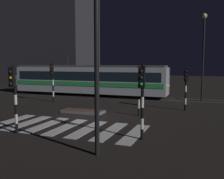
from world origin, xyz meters
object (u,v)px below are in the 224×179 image
(traffic_light_kerb_mid_left, at_px, (14,89))
(traffic_light_corner_far_right, at_px, (186,82))
(street_lamp_near_kerb, at_px, (94,24))
(tram, at_px, (88,79))
(traffic_light_corner_near_right, at_px, (142,90))
(traffic_light_corner_far_left, at_px, (52,76))
(street_lamp_trackside_right, at_px, (203,48))
(bollard_island_edge, at_px, (139,107))

(traffic_light_kerb_mid_left, distance_m, traffic_light_corner_far_right, 11.77)
(street_lamp_near_kerb, distance_m, tram, 18.41)
(traffic_light_kerb_mid_left, bearing_deg, traffic_light_corner_far_right, 51.29)
(traffic_light_corner_near_right, bearing_deg, tram, 123.76)
(traffic_light_corner_far_right, xyz_separation_m, traffic_light_corner_far_left, (-11.39, 0.21, 0.18))
(traffic_light_corner_near_right, distance_m, street_lamp_trackside_right, 13.71)
(street_lamp_trackside_right, xyz_separation_m, bollard_island_edge, (-3.79, -8.10, -4.28))
(traffic_light_kerb_mid_left, height_order, street_lamp_near_kerb, street_lamp_near_kerb)
(traffic_light_corner_far_left, distance_m, tram, 5.48)
(traffic_light_corner_far_left, bearing_deg, traffic_light_corner_near_right, -39.39)
(traffic_light_corner_far_left, height_order, street_lamp_near_kerb, street_lamp_near_kerb)
(street_lamp_trackside_right, height_order, street_lamp_near_kerb, street_lamp_trackside_right)
(traffic_light_kerb_mid_left, distance_m, bollard_island_edge, 7.96)
(tram, bearing_deg, street_lamp_near_kerb, -63.84)
(traffic_light_kerb_mid_left, distance_m, street_lamp_near_kerb, 5.79)
(traffic_light_corner_far_right, relative_size, street_lamp_trackside_right, 0.42)
(street_lamp_near_kerb, height_order, bollard_island_edge, street_lamp_near_kerb)
(street_lamp_trackside_right, height_order, tram, street_lamp_trackside_right)
(traffic_light_kerb_mid_left, xyz_separation_m, street_lamp_near_kerb, (4.94, -1.53, 2.61))
(street_lamp_trackside_right, height_order, bollard_island_edge, street_lamp_trackside_right)
(traffic_light_kerb_mid_left, height_order, tram, tram)
(street_lamp_trackside_right, bearing_deg, bollard_island_edge, -115.08)
(traffic_light_corner_near_right, xyz_separation_m, traffic_light_corner_far_left, (-10.09, 8.28, 0.05))
(street_lamp_near_kerb, distance_m, bollard_island_edge, 8.89)
(traffic_light_corner_far_right, distance_m, tram, 11.83)
(traffic_light_corner_far_right, bearing_deg, street_lamp_trackside_right, 78.42)
(traffic_light_corner_far_left, relative_size, street_lamp_near_kerb, 0.45)
(traffic_light_corner_far_right, distance_m, traffic_light_corner_far_left, 11.39)
(traffic_light_corner_near_right, height_order, tram, tram)
(traffic_light_corner_near_right, relative_size, traffic_light_corner_far_left, 0.98)
(traffic_light_corner_far_right, relative_size, street_lamp_near_kerb, 0.42)
(traffic_light_corner_far_right, relative_size, tram, 0.19)
(traffic_light_corner_far_right, height_order, street_lamp_near_kerb, street_lamp_near_kerb)
(street_lamp_trackside_right, bearing_deg, traffic_light_corner_near_right, -100.09)
(traffic_light_corner_near_right, bearing_deg, traffic_light_corner_far_left, 140.61)
(traffic_light_kerb_mid_left, distance_m, tram, 15.08)
(traffic_light_kerb_mid_left, bearing_deg, bollard_island_edge, 53.51)
(traffic_light_corner_far_right, distance_m, street_lamp_trackside_right, 5.94)
(traffic_light_kerb_mid_left, height_order, street_lamp_trackside_right, street_lamp_trackside_right)
(street_lamp_trackside_right, bearing_deg, traffic_light_corner_far_right, -101.58)
(traffic_light_corner_far_left, height_order, bollard_island_edge, traffic_light_corner_far_left)
(traffic_light_corner_near_right, relative_size, traffic_light_corner_far_right, 1.06)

